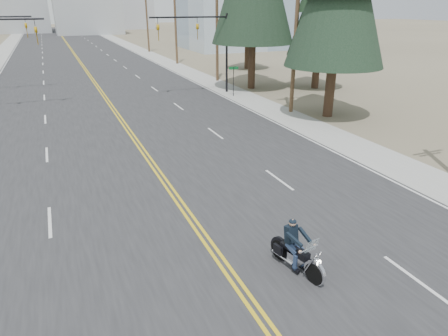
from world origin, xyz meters
name	(u,v)px	position (x,y,z in m)	size (l,w,h in m)	color
road	(75,55)	(0.00, 70.00, 0.01)	(20.00, 200.00, 0.01)	#303033
sidewalk_right	(144,52)	(11.50, 70.00, 0.01)	(3.00, 200.00, 0.01)	#A5A5A0
traffic_mast_right	(206,38)	(8.98, 32.00, 4.94)	(7.10, 0.26, 7.00)	black
street_sign	(234,76)	(10.80, 30.00, 1.80)	(0.90, 0.06, 2.62)	black
utility_pole_b	(296,30)	(12.50, 23.00, 5.98)	(2.20, 0.30, 11.50)	brown
utility_pole_c	(217,25)	(12.50, 38.00, 5.73)	(2.20, 0.30, 11.00)	brown
utility_pole_d	(175,19)	(12.50, 53.00, 5.98)	(2.20, 0.30, 11.50)	brown
utility_pole_e	(147,17)	(12.50, 70.00, 5.73)	(2.20, 0.30, 11.00)	brown
haze_bldg_b	(87,8)	(8.00, 125.00, 7.00)	(18.00, 14.00, 14.00)	#ADB2B7
haze_bldg_c	(211,0)	(40.00, 110.00, 9.00)	(16.00, 12.00, 18.00)	#B7BCC6
haze_bldg_e	(130,11)	(25.00, 150.00, 6.00)	(14.00, 14.00, 12.00)	#B7BCC6
motorcyclist	(298,247)	(1.96, 5.81, 0.83)	(0.91, 2.13, 1.66)	black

